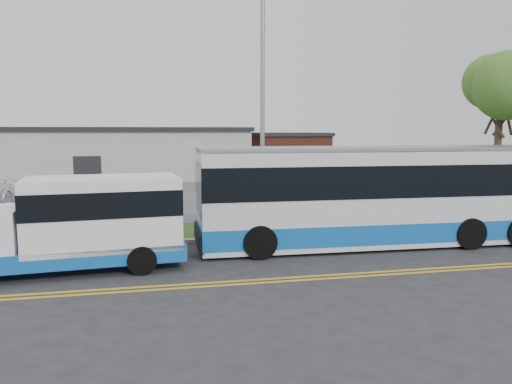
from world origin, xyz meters
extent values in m
plane|color=#28282B|center=(0.00, 0.00, 0.00)|extent=(140.00, 140.00, 0.00)
cube|color=gold|center=(0.00, -3.85, 0.01)|extent=(70.00, 0.12, 0.01)
cube|color=gold|center=(0.00, -4.15, 0.01)|extent=(70.00, 0.12, 0.01)
cube|color=#9E9B93|center=(0.00, 1.10, 0.07)|extent=(80.00, 0.30, 0.15)
cube|color=#2F531B|center=(0.00, 2.90, 0.05)|extent=(80.00, 3.30, 0.10)
cube|color=#4C4C4F|center=(0.00, 17.00, 0.05)|extent=(80.00, 25.00, 0.10)
cube|color=#9E9E99|center=(-6.00, 27.00, 2.00)|extent=(25.00, 10.00, 4.00)
cube|color=black|center=(-6.00, 27.00, 4.17)|extent=(25.40, 10.40, 0.35)
cube|color=black|center=(-6.00, 22.05, 1.10)|extent=(2.00, 0.15, 2.20)
cube|color=brown|center=(10.50, 26.00, 1.80)|extent=(6.00, 7.00, 3.60)
cube|color=black|center=(10.50, 26.00, 3.75)|extent=(6.30, 7.30, 0.30)
cylinder|color=#35271D|center=(14.00, 3.00, 2.48)|extent=(0.32, 0.32, 4.76)
ellipsoid|color=#3A6724|center=(14.00, 3.00, 6.22)|extent=(5.20, 5.20, 4.42)
cylinder|color=gray|center=(3.00, 2.80, 4.85)|extent=(0.18, 0.18, 9.50)
cube|color=#105AB5|center=(-3.94, -1.77, 0.55)|extent=(6.92, 2.86, 0.50)
cube|color=white|center=(-2.85, -1.68, 1.69)|extent=(4.55, 2.65, 2.08)
cube|color=black|center=(-2.85, -1.68, 2.03)|extent=(4.57, 2.69, 0.74)
cylinder|color=black|center=(-1.77, -2.66, 0.42)|extent=(0.85, 0.35, 0.83)
cylinder|color=black|center=(-1.96, -0.53, 0.42)|extent=(0.85, 0.35, 0.83)
cube|color=silver|center=(6.39, -0.43, 1.77)|extent=(12.63, 3.19, 3.31)
cube|color=#105AB5|center=(6.39, -0.43, 0.63)|extent=(12.65, 3.22, 0.68)
cube|color=black|center=(6.39, -0.43, 2.40)|extent=(12.68, 3.24, 1.08)
cube|color=black|center=(0.17, -0.26, 2.17)|extent=(0.19, 2.63, 1.83)
cube|color=black|center=(0.09, -0.26, 0.51)|extent=(0.21, 2.86, 0.57)
cube|color=gray|center=(6.39, -0.43, 3.45)|extent=(12.63, 3.19, 0.14)
cylinder|color=black|center=(1.90, -1.66, 0.55)|extent=(1.11, 0.39, 1.10)
cylinder|color=black|center=(1.97, 1.04, 0.55)|extent=(1.11, 0.39, 1.10)
cylinder|color=black|center=(9.32, -1.86, 0.55)|extent=(1.11, 0.39, 1.10)
cylinder|color=black|center=(9.39, 0.84, 0.55)|extent=(1.11, 0.39, 1.10)
cylinder|color=black|center=(11.33, 0.78, 0.55)|extent=(1.11, 0.39, 1.10)
imported|color=#B8BAC0|center=(-3.11, 11.91, 0.79)|extent=(2.36, 4.43, 1.39)
camera|label=1|loc=(-1.50, -16.88, 4.09)|focal=35.00mm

